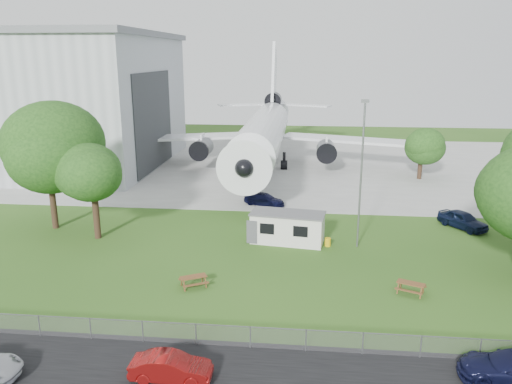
# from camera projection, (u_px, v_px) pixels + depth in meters

# --- Properties ---
(ground) EXTENTS (160.00, 160.00, 0.00)m
(ground) POSITION_uv_depth(u_px,v_px,m) (251.00, 274.00, 36.38)
(ground) COLOR #416D23
(concrete_apron) EXTENTS (120.00, 46.00, 0.03)m
(concrete_apron) POSITION_uv_depth(u_px,v_px,m) (279.00, 164.00, 72.84)
(concrete_apron) COLOR #B7B7B2
(concrete_apron) RESTS_ON ground
(hangar) EXTENTS (43.00, 31.00, 18.55)m
(hangar) POSITION_uv_depth(u_px,v_px,m) (17.00, 98.00, 72.07)
(hangar) COLOR #B2B7BC
(hangar) RESTS_ON ground
(airliner) EXTENTS (46.36, 47.73, 17.69)m
(airliner) POSITION_uv_depth(u_px,v_px,m) (265.00, 130.00, 69.58)
(airliner) COLOR white
(airliner) RESTS_ON ground
(site_cabin) EXTENTS (6.91, 3.55, 2.62)m
(site_cabin) POSITION_uv_depth(u_px,v_px,m) (288.00, 227.00, 42.24)
(site_cabin) COLOR silver
(site_cabin) RESTS_ON ground
(picnic_west) EXTENTS (2.29, 2.17, 0.76)m
(picnic_west) POSITION_uv_depth(u_px,v_px,m) (194.00, 286.00, 34.39)
(picnic_west) COLOR brown
(picnic_west) RESTS_ON ground
(picnic_east) EXTENTS (2.25, 2.10, 0.76)m
(picnic_east) POSITION_uv_depth(u_px,v_px,m) (410.00, 293.00, 33.41)
(picnic_east) COLOR brown
(picnic_east) RESTS_ON ground
(fence) EXTENTS (58.00, 0.04, 1.30)m
(fence) POSITION_uv_depth(u_px,v_px,m) (232.00, 347.00, 27.26)
(fence) COLOR gray
(fence) RESTS_ON ground
(lamp_mast) EXTENTS (0.16, 0.16, 12.00)m
(lamp_mast) POSITION_uv_depth(u_px,v_px,m) (361.00, 177.00, 39.95)
(lamp_mast) COLOR slate
(lamp_mast) RESTS_ON ground
(tree_west_big) EXTENTS (9.29, 9.29, 11.84)m
(tree_west_big) POSITION_uv_depth(u_px,v_px,m) (47.00, 151.00, 44.19)
(tree_west_big) COLOR #382619
(tree_west_big) RESTS_ON ground
(tree_west_small) EXTENTS (5.93, 5.93, 8.94)m
(tree_west_small) POSITION_uv_depth(u_px,v_px,m) (92.00, 171.00, 41.97)
(tree_west_small) COLOR #382619
(tree_west_small) RESTS_ON ground
(tree_far_apron) EXTENTS (5.10, 5.10, 6.90)m
(tree_far_apron) POSITION_uv_depth(u_px,v_px,m) (422.00, 146.00, 63.16)
(tree_far_apron) COLOR #382619
(tree_far_apron) RESTS_ON ground
(car_centre_sedan) EXTENTS (4.02, 1.42, 1.32)m
(car_centre_sedan) POSITION_uv_depth(u_px,v_px,m) (171.00, 368.00, 24.36)
(car_centre_sedan) COLOR maroon
(car_centre_sedan) RESTS_ON ground
(car_ne_hatch) EXTENTS (4.25, 4.95, 1.61)m
(car_ne_hatch) POSITION_uv_depth(u_px,v_px,m) (463.00, 220.00, 45.74)
(car_ne_hatch) COLOR black
(car_ne_hatch) RESTS_ON ground
(car_apron_van) EXTENTS (4.83, 3.53, 1.30)m
(car_apron_van) POSITION_uv_depth(u_px,v_px,m) (264.00, 200.00, 52.74)
(car_apron_van) COLOR black
(car_apron_van) RESTS_ON ground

